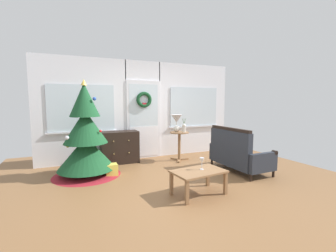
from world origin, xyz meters
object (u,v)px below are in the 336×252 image
Objects in this scene: side_table at (179,140)px; gift_box at (111,170)px; christmas_tree at (86,141)px; table_lamp at (177,121)px; dresser_cabinet at (120,147)px; wine_glass at (202,161)px; settee_sofa at (237,154)px; flower_vase at (184,127)px; coffee_table at (199,174)px.

side_table is 3.10× the size of gift_box.
christmas_tree is 2.25m from table_lamp.
christmas_tree is 2.15× the size of dresser_cabinet.
wine_glass is at bearing -106.28° from side_table.
wine_glass is at bearing -70.63° from dresser_cabinet.
christmas_tree is 1.13m from dresser_cabinet.
table_lamp is (-0.78, 1.36, 0.64)m from settee_sofa.
christmas_tree reaches higher than table_lamp.
christmas_tree is at bearing 161.51° from settee_sofa.
flower_vase is (-0.62, 1.26, 0.48)m from settee_sofa.
settee_sofa is (2.17, -1.70, -0.01)m from dresser_cabinet.
table_lamp is 0.25m from flower_vase.
flower_vase is 2.10m from gift_box.
christmas_tree is at bearing 154.36° from gift_box.
gift_box is (0.46, -0.22, -0.60)m from christmas_tree.
dresser_cabinet is at bearing 109.37° from wine_glass.
table_lamp is (2.20, 0.36, 0.30)m from christmas_tree.
dresser_cabinet is 2.56m from wine_glass.
settee_sofa is 2.66m from gift_box.
wine_glass is 0.82× the size of gift_box.
flower_vase is at bearing 6.26° from christmas_tree.
dresser_cabinet is at bearing 163.98° from flower_vase.
gift_box is (-0.36, -0.92, -0.27)m from dresser_cabinet.
flower_vase reaches higher than gift_box.
christmas_tree is 2.64× the size of side_table.
settee_sofa is 7.04× the size of wine_glass.
table_lamp is at bearing 146.31° from side_table.
side_table reaches higher than gift_box.
flower_vase is (2.36, 0.26, 0.13)m from christmas_tree.
settee_sofa is 1.69m from table_lamp.
side_table is at bearing 149.04° from flower_vase.
christmas_tree reaches higher than side_table.
dresser_cabinet reaches higher than side_table.
gift_box is (-1.80, -0.54, -0.40)m from side_table.
gift_box is at bearing 126.41° from coffee_table.
dresser_cabinet is 2.57m from coffee_table.
flower_vase is 1.79× the size of wine_glass.
gift_box is (-1.13, 1.53, -0.22)m from coffee_table.
gift_box is at bearing -111.45° from dresser_cabinet.
wine_glass is at bearing 23.89° from coffee_table.
gift_box is (-1.90, -0.48, -0.73)m from flower_vase.
table_lamp is at bearing 75.56° from wine_glass.
table_lamp is at bearing -13.93° from dresser_cabinet.
settee_sofa is at bearing 28.51° from wine_glass.
wine_glass is (1.67, -1.71, -0.18)m from christmas_tree.
coffee_table is at bearing -151.75° from settee_sofa.
gift_box is at bearing 162.87° from settee_sofa.
dresser_cabinet is 1.67m from flower_vase.
table_lamp is 2.30m from coffee_table.
side_table reaches higher than wine_glass.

